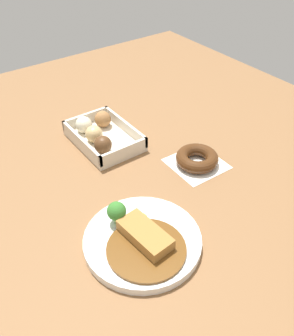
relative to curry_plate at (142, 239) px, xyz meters
The scene contains 4 objects.
ground_plane 0.16m from the curry_plate, 166.61° to the left, with size 1.60×1.60×0.00m, color brown.
curry_plate is the anchor object (origin of this frame).
donut_box 0.38m from the curry_plate, 162.00° to the left, with size 0.21×0.15×0.06m.
chocolate_ring_donut 0.29m from the curry_plate, 116.25° to the left, with size 0.13×0.13×0.03m.
Camera 1 is at (0.55, -0.31, 0.58)m, focal length 39.40 mm.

